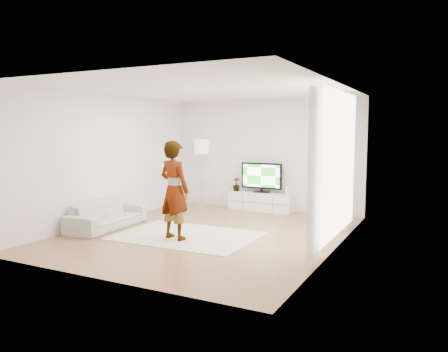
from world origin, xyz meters
The scene contains 17 objects.
floor centered at (0.00, 0.00, 0.00)m, with size 6.00×6.00×0.00m, color #AD734E.
ceiling centered at (0.00, 0.00, 2.80)m, with size 6.00×6.00×0.00m, color white.
wall_left centered at (-2.50, 0.00, 1.40)m, with size 0.02×6.00×2.80m, color silver.
wall_right centered at (2.50, 0.00, 1.40)m, with size 0.02×6.00×2.80m, color silver.
wall_back centered at (0.00, 3.00, 1.40)m, with size 5.00×0.02×2.80m, color silver.
wall_front centered at (0.00, -3.00, 1.40)m, with size 5.00×0.02×2.80m, color silver.
window centered at (2.48, 0.30, 1.45)m, with size 0.01×2.60×2.50m, color white.
curtain_near centered at (2.40, -1.00, 1.35)m, with size 0.04×0.70×2.60m, color white.
curtain_far centered at (2.40, 1.60, 1.35)m, with size 0.04×0.70×2.60m, color white.
media_console centered at (-0.01, 2.76, 0.23)m, with size 1.63×0.46×0.46m.
television centered at (-0.01, 2.79, 0.87)m, with size 1.08×0.21×0.75m.
game_console centered at (0.71, 2.76, 0.57)m, with size 0.07×0.16×0.21m.
potted_plant centered at (-0.70, 2.77, 0.63)m, with size 0.19×0.19×0.35m, color #3F7238.
rug centered at (-0.25, -0.38, 0.01)m, with size 2.62×1.89×0.01m, color beige.
player centered at (-0.31, -0.70, 0.93)m, with size 0.67×0.44×1.83m, color #334772.
sofa centered at (-2.09, -0.54, 0.27)m, with size 1.88×0.74×0.55m, color #BABAB5.
floor_lamp centered at (-1.69, 2.69, 1.51)m, with size 0.40×0.40×1.79m.
Camera 1 is at (4.14, -7.37, 2.03)m, focal length 35.00 mm.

